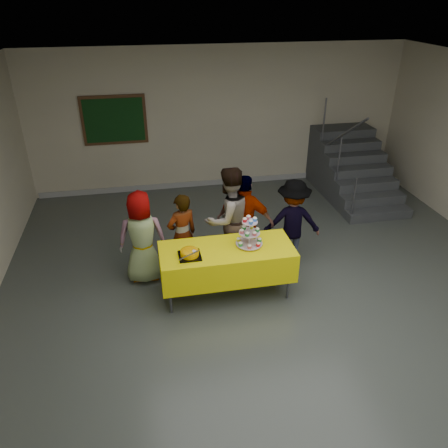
# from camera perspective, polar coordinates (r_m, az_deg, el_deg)

# --- Properties ---
(room_shell) EXTENTS (10.00, 10.04, 3.02)m
(room_shell) POSITION_cam_1_polar(r_m,az_deg,el_deg) (4.81, 10.65, 5.49)
(room_shell) COLOR #4C514C
(room_shell) RESTS_ON ground
(bake_table) EXTENTS (1.88, 0.78, 0.77)m
(bake_table) POSITION_cam_1_polar(r_m,az_deg,el_deg) (6.21, 0.36, -4.88)
(bake_table) COLOR #595960
(bake_table) RESTS_ON ground
(cupcake_stand) EXTENTS (0.38, 0.38, 0.44)m
(cupcake_stand) POSITION_cam_1_polar(r_m,az_deg,el_deg) (6.09, 3.33, -1.36)
(cupcake_stand) COLOR silver
(cupcake_stand) RESTS_ON bake_table
(bear_cake) EXTENTS (0.32, 0.36, 0.12)m
(bear_cake) POSITION_cam_1_polar(r_m,az_deg,el_deg) (5.90, -4.51, -3.76)
(bear_cake) COLOR black
(bear_cake) RESTS_ON bake_table
(schoolchild_a) EXTENTS (0.72, 0.48, 1.45)m
(schoolchild_a) POSITION_cam_1_polar(r_m,az_deg,el_deg) (6.55, -10.66, -1.75)
(schoolchild_a) COLOR slate
(schoolchild_a) RESTS_ON ground
(schoolchild_b) EXTENTS (0.58, 0.48, 1.34)m
(schoolchild_b) POSITION_cam_1_polar(r_m,az_deg,el_deg) (6.64, -5.46, -1.43)
(schoolchild_b) COLOR slate
(schoolchild_b) RESTS_ON ground
(schoolchild_c) EXTENTS (1.00, 0.90, 1.68)m
(schoolchild_c) POSITION_cam_1_polar(r_m,az_deg,el_deg) (6.71, 0.60, 0.66)
(schoolchild_c) COLOR slate
(schoolchild_c) RESTS_ON ground
(schoolchild_d) EXTENTS (0.97, 0.71, 1.53)m
(schoolchild_d) POSITION_cam_1_polar(r_m,az_deg,el_deg) (6.78, 2.76, 0.26)
(schoolchild_d) COLOR slate
(schoolchild_d) RESTS_ON ground
(schoolchild_e) EXTENTS (0.99, 0.68, 1.42)m
(schoolchild_e) POSITION_cam_1_polar(r_m,az_deg,el_deg) (6.99, 8.90, 0.30)
(schoolchild_e) COLOR slate
(schoolchild_e) RESTS_ON ground
(staircase) EXTENTS (1.30, 2.40, 2.04)m
(staircase) POSITION_cam_1_polar(r_m,az_deg,el_deg) (9.95, 16.08, 6.89)
(staircase) COLOR #424447
(staircase) RESTS_ON ground
(noticeboard) EXTENTS (1.30, 0.05, 1.00)m
(noticeboard) POSITION_cam_1_polar(r_m,az_deg,el_deg) (9.37, -14.14, 13.01)
(noticeboard) COLOR #472B16
(noticeboard) RESTS_ON ground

